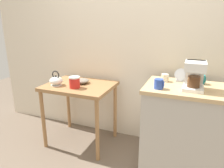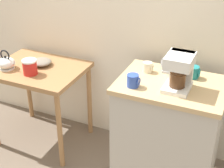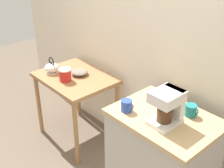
# 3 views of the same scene
# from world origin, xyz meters

# --- Properties ---
(ground_plane) EXTENTS (8.00, 8.00, 0.00)m
(ground_plane) POSITION_xyz_m (0.00, 0.00, 0.00)
(ground_plane) COLOR #6B5B4C
(back_wall) EXTENTS (4.40, 0.10, 2.80)m
(back_wall) POSITION_xyz_m (0.10, 0.42, 1.40)
(back_wall) COLOR beige
(back_wall) RESTS_ON ground_plane
(wooden_table) EXTENTS (0.79, 0.62, 0.77)m
(wooden_table) POSITION_xyz_m (-0.59, -0.00, 0.66)
(wooden_table) COLOR #9E7044
(wooden_table) RESTS_ON ground_plane
(kitchen_counter) EXTENTS (0.79, 0.58, 0.89)m
(kitchen_counter) POSITION_xyz_m (0.61, -0.04, 0.45)
(kitchen_counter) COLOR #BCB7AD
(kitchen_counter) RESTS_ON ground_plane
(bowl_stoneware) EXTENTS (0.18, 0.18, 0.06)m
(bowl_stoneware) POSITION_xyz_m (-0.59, 0.06, 0.80)
(bowl_stoneware) COLOR gray
(bowl_stoneware) RESTS_ON wooden_table
(teakettle) EXTENTS (0.19, 0.15, 0.18)m
(teakettle) POSITION_xyz_m (-0.83, -0.13, 0.82)
(teakettle) COLOR white
(teakettle) RESTS_ON wooden_table
(canister_enamel) EXTENTS (0.12, 0.12, 0.13)m
(canister_enamel) POSITION_xyz_m (-0.58, -0.13, 0.83)
(canister_enamel) COLOR red
(canister_enamel) RESTS_ON wooden_table
(coffee_maker) EXTENTS (0.18, 0.22, 0.26)m
(coffee_maker) POSITION_xyz_m (0.67, -0.09, 1.03)
(coffee_maker) COLOR white
(coffee_maker) RESTS_ON kitchen_counter
(mug_dark_teal) EXTENTS (0.09, 0.09, 0.09)m
(mug_dark_teal) POSITION_xyz_m (0.73, 0.11, 0.94)
(mug_dark_teal) COLOR teal
(mug_dark_teal) RESTS_ON kitchen_counter
(mug_small_cream) EXTENTS (0.08, 0.07, 0.08)m
(mug_small_cream) POSITION_xyz_m (0.39, 0.07, 0.93)
(mug_small_cream) COLOR beige
(mug_small_cream) RESTS_ON kitchen_counter
(mug_blue) EXTENTS (0.09, 0.08, 0.09)m
(mug_blue) POSITION_xyz_m (0.37, -0.20, 0.94)
(mug_blue) COLOR #2D4CAD
(mug_blue) RESTS_ON kitchen_counter
(table_clock) EXTENTS (0.13, 0.06, 0.14)m
(table_clock) POSITION_xyz_m (0.54, 0.12, 0.95)
(table_clock) COLOR #B2B5BA
(table_clock) RESTS_ON kitchen_counter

